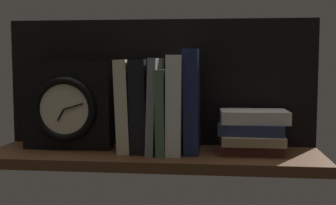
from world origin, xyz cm
name	(u,v)px	position (x,y,z in cm)	size (l,w,h in cm)	color
ground_plane	(154,157)	(0.00, 0.00, -1.25)	(81.69, 23.50, 2.50)	#4C2D19
back_panel	(160,82)	(0.00, 11.15, 16.61)	(81.69, 1.20, 33.22)	black
book_cream_twain	(127,105)	(-7.13, 2.07, 11.29)	(3.03, 13.77, 22.58)	beige
book_black_skeptic	(142,105)	(-3.36, 2.07, 11.32)	(3.92, 13.57, 22.65)	black
book_gray_chess	(154,105)	(-0.15, 2.07, 11.49)	(1.90, 16.16, 22.98)	gray
book_green_romantic	(164,110)	(2.16, 2.07, 10.12)	(2.12, 16.96, 20.24)	#476B44
book_white_catcher	(176,104)	(5.30, 2.07, 11.84)	(3.56, 16.38, 23.68)	silver
book_navy_bierce	(192,101)	(9.17, 2.07, 12.56)	(3.58, 12.76, 25.12)	#192147
framed_clock	(68,106)	(-22.30, 1.84, 11.01)	(22.31, 6.69, 22.31)	black
book_stack_side	(252,132)	(23.76, 2.61, 4.98)	(17.05, 13.46, 10.30)	#471E19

